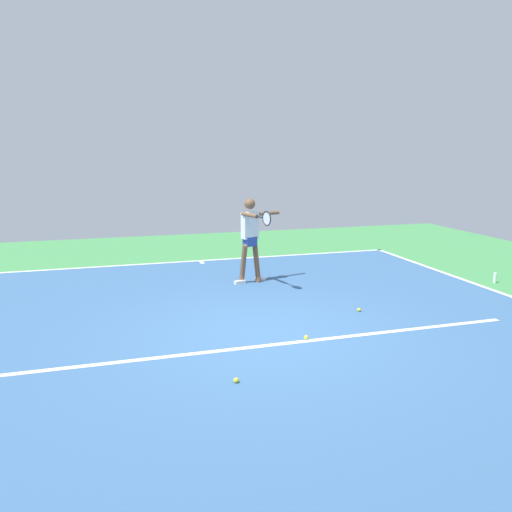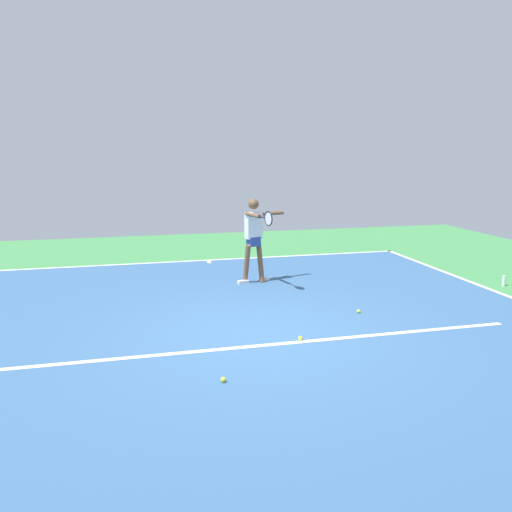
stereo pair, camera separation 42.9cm
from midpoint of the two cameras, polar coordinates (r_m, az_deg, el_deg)
ground_plane at (r=7.77m, az=2.00°, el=-8.89°), size 19.85×19.85×0.00m
court_surface at (r=7.77m, az=2.00°, el=-8.87°), size 10.49×11.17×0.00m
court_line_baseline_near at (r=12.98m, az=-4.60°, el=-0.48°), size 10.49×0.10×0.01m
court_line_service at (r=7.34m, az=3.01°, el=-10.12°), size 7.87×0.10×0.01m
court_line_centre_mark at (r=12.79m, az=-4.45°, el=-0.66°), size 0.10×0.30×0.01m
tennis_player at (r=10.52m, az=1.00°, el=2.49°), size 1.08×1.30×1.81m
tennis_ball_centre_court at (r=6.23m, az=-1.73°, el=-13.96°), size 0.07×0.07×0.07m
tennis_ball_near_player at (r=7.55m, az=6.74°, el=-9.32°), size 0.07×0.07×0.07m
tennis_ball_by_baseline at (r=8.94m, az=13.00°, el=-6.18°), size 0.07×0.07×0.07m
water_bottle at (r=11.75m, az=27.39°, el=-2.54°), size 0.07×0.07×0.22m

